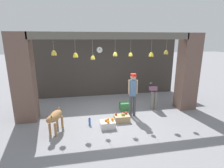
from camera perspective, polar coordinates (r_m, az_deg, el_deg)
ground_plane at (r=6.65m, az=0.63°, el=-10.50°), size 60.00×60.00×0.00m
shop_back_wall at (r=8.74m, az=-2.77°, el=5.97°), size 7.44×0.12×3.03m
shop_pillar_left at (r=6.61m, az=-27.01°, el=1.63°), size 0.70×0.60×3.03m
shop_pillar_right at (r=7.64m, az=23.47°, el=3.55°), size 0.70×0.60×3.03m
storefront_awning at (r=6.14m, az=0.39°, el=15.02°), size 5.54×0.27×0.93m
dog at (r=5.66m, az=-18.15°, el=-10.29°), size 0.47×1.01×0.73m
shopkeeper at (r=6.40m, az=6.82°, el=-2.53°), size 0.34×0.28×1.61m
worker_stooping at (r=7.40m, az=13.29°, el=-2.84°), size 0.32×0.76×0.99m
fruit_crate_oranges at (r=5.83m, az=-1.39°, el=-12.90°), size 0.48×0.37×0.30m
fruit_crate_apples at (r=6.24m, az=3.27°, el=-11.00°), size 0.53×0.32×0.30m
produce_box_green at (r=7.18m, az=4.28°, el=-7.20°), size 0.42×0.34×0.31m
water_bottle at (r=6.02m, az=-7.32°, el=-12.12°), size 0.07×0.07×0.26m
wall_clock at (r=8.56m, az=-4.09°, el=11.04°), size 0.30×0.03×0.30m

